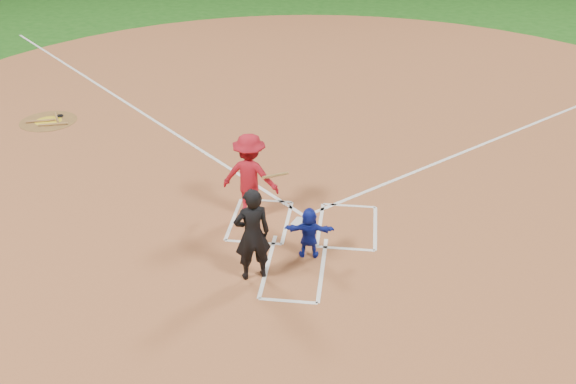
# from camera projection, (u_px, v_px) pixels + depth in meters

# --- Properties ---
(ground) EXTENTS (120.00, 120.00, 0.00)m
(ground) POSITION_uv_depth(u_px,v_px,m) (304.00, 224.00, 14.31)
(ground) COLOR #195014
(ground) RESTS_ON ground
(home_plate_dirt) EXTENTS (28.00, 28.00, 0.01)m
(home_plate_dirt) POSITION_uv_depth(u_px,v_px,m) (324.00, 122.00, 19.54)
(home_plate_dirt) COLOR #945330
(home_plate_dirt) RESTS_ON ground
(home_plate) EXTENTS (0.60, 0.60, 0.02)m
(home_plate) POSITION_uv_depth(u_px,v_px,m) (304.00, 223.00, 14.30)
(home_plate) COLOR silver
(home_plate) RESTS_ON home_plate_dirt
(on_deck_circle) EXTENTS (1.70, 1.70, 0.01)m
(on_deck_circle) POSITION_uv_depth(u_px,v_px,m) (48.00, 121.00, 19.57)
(on_deck_circle) COLOR brown
(on_deck_circle) RESTS_ON home_plate_dirt
(on_deck_logo) EXTENTS (0.80, 0.80, 0.00)m
(on_deck_logo) POSITION_uv_depth(u_px,v_px,m) (48.00, 121.00, 19.57)
(on_deck_logo) COLOR gold
(on_deck_logo) RESTS_ON on_deck_circle
(on_deck_bat_a) EXTENTS (0.48, 0.76, 0.06)m
(on_deck_bat_a) POSITION_uv_depth(u_px,v_px,m) (56.00, 117.00, 19.76)
(on_deck_bat_a) COLOR olive
(on_deck_bat_a) RESTS_ON on_deck_circle
(on_deck_bat_b) EXTENTS (0.81, 0.35, 0.06)m
(on_deck_bat_b) POSITION_uv_depth(u_px,v_px,m) (40.00, 121.00, 19.49)
(on_deck_bat_b) COLOR brown
(on_deck_bat_b) RESTS_ON on_deck_circle
(on_deck_bat_c) EXTENTS (0.82, 0.32, 0.06)m
(on_deck_bat_c) POSITION_uv_depth(u_px,v_px,m) (53.00, 124.00, 19.26)
(on_deck_bat_c) COLOR olive
(on_deck_bat_c) RESTS_ON on_deck_circle
(bat_weight_donut) EXTENTS (0.19, 0.19, 0.05)m
(bat_weight_donut) POSITION_uv_depth(u_px,v_px,m) (60.00, 116.00, 19.89)
(bat_weight_donut) COLOR black
(bat_weight_donut) RESTS_ON on_deck_circle
(catcher) EXTENTS (1.04, 0.39, 1.10)m
(catcher) POSITION_uv_depth(u_px,v_px,m) (309.00, 233.00, 12.92)
(catcher) COLOR #1424A4
(catcher) RESTS_ON home_plate_dirt
(umpire) EXTENTS (0.83, 0.71, 1.93)m
(umpire) POSITION_uv_depth(u_px,v_px,m) (252.00, 234.00, 12.09)
(umpire) COLOR black
(umpire) RESTS_ON home_plate_dirt
(chalk_markings) EXTENTS (28.35, 17.32, 0.01)m
(chalk_markings) POSITION_uv_depth(u_px,v_px,m) (322.00, 131.00, 18.91)
(chalk_markings) COLOR white
(chalk_markings) RESTS_ON home_plate_dirt
(batter_at_plate) EXTENTS (1.53, 0.98, 1.99)m
(batter_at_plate) POSITION_uv_depth(u_px,v_px,m) (250.00, 176.00, 14.14)
(batter_at_plate) COLOR #A71220
(batter_at_plate) RESTS_ON home_plate_dirt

